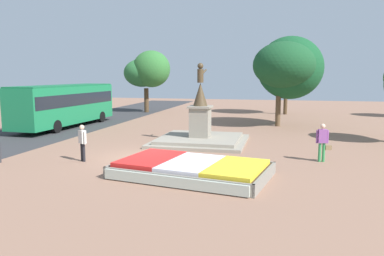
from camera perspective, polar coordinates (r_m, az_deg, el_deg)
The scene contains 9 objects.
ground_plane at distance 18.16m, azimuth -7.62°, elevation -4.56°, with size 88.58×88.58×0.00m, color #8C6651.
flower_planter at distance 14.81m, azimuth -0.19°, elevation -6.27°, with size 6.45×4.58×0.60m.
statue_monument at distance 21.95m, azimuth 1.26°, elevation -0.60°, with size 5.31×5.31×4.64m.
city_bus at distance 30.06m, azimuth -18.75°, elevation 3.64°, with size 2.85×10.45×3.20m.
pedestrian_with_handbag at distance 18.07m, azimuth 19.28°, elevation -1.77°, with size 0.72×0.29×1.76m.
pedestrian_near_planter at distance 17.87m, azimuth -16.36°, elevation -1.81°, with size 0.48×0.40×1.70m.
park_tree_far_right at distance 40.03m, azimuth -6.85°, elevation 8.63°, with size 5.08×3.92×6.48m.
park_tree_street_side at distance 38.95m, azimuth 13.55°, elevation 9.59°, with size 4.57×5.02×7.26m.
park_tree_mid_canopy at distance 29.74m, azimuth 14.43°, elevation 8.99°, with size 5.28×6.41×6.91m.
Camera 1 is at (6.35, -16.55, 3.96)m, focal length 35.00 mm.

